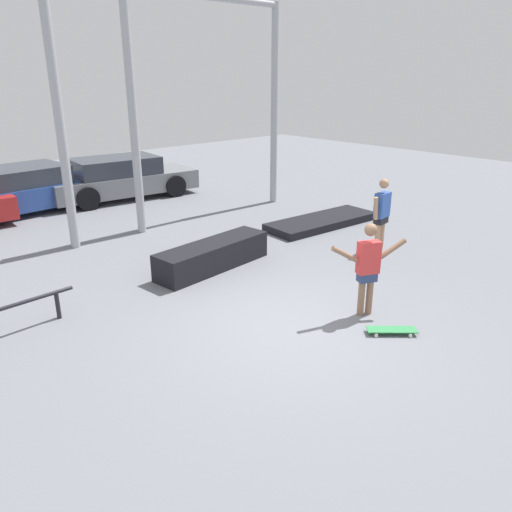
{
  "coord_description": "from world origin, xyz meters",
  "views": [
    {
      "loc": [
        -5.02,
        -4.66,
        3.7
      ],
      "look_at": [
        0.48,
        1.34,
        0.69
      ],
      "focal_mm": 35.0,
      "sensor_mm": 36.0,
      "label": 1
    }
  ],
  "objects_px": {
    "manual_pad": "(322,222)",
    "parked_car_grey": "(120,178)",
    "skateboard": "(392,330)",
    "parked_car_blue": "(24,190)",
    "bystander": "(382,212)",
    "grind_box": "(213,255)",
    "skateboarder": "(368,265)"
  },
  "relations": [
    {
      "from": "skateboarder",
      "to": "parked_car_grey",
      "type": "relative_size",
      "value": 0.33
    },
    {
      "from": "grind_box",
      "to": "parked_car_blue",
      "type": "height_order",
      "value": "parked_car_blue"
    },
    {
      "from": "grind_box",
      "to": "parked_car_blue",
      "type": "distance_m",
      "value": 7.15
    },
    {
      "from": "manual_pad",
      "to": "grind_box",
      "type": "bearing_deg",
      "value": -173.05
    },
    {
      "from": "parked_car_blue",
      "to": "parked_car_grey",
      "type": "xyz_separation_m",
      "value": [
        2.75,
        -0.42,
        0.01
      ]
    },
    {
      "from": "manual_pad",
      "to": "bystander",
      "type": "height_order",
      "value": "bystander"
    },
    {
      "from": "manual_pad",
      "to": "parked_car_blue",
      "type": "relative_size",
      "value": 0.67
    },
    {
      "from": "skateboarder",
      "to": "grind_box",
      "type": "xyz_separation_m",
      "value": [
        -0.55,
        3.27,
        -0.59
      ]
    },
    {
      "from": "skateboard",
      "to": "grind_box",
      "type": "relative_size",
      "value": 0.27
    },
    {
      "from": "skateboard",
      "to": "bystander",
      "type": "relative_size",
      "value": 0.44
    },
    {
      "from": "skateboard",
      "to": "parked_car_blue",
      "type": "height_order",
      "value": "parked_car_blue"
    },
    {
      "from": "parked_car_blue",
      "to": "parked_car_grey",
      "type": "bearing_deg",
      "value": -13.08
    },
    {
      "from": "manual_pad",
      "to": "bystander",
      "type": "bearing_deg",
      "value": -103.28
    },
    {
      "from": "skateboard",
      "to": "parked_car_blue",
      "type": "bearing_deg",
      "value": 140.89
    },
    {
      "from": "parked_car_blue",
      "to": "skateboarder",
      "type": "bearing_deg",
      "value": -84.69
    },
    {
      "from": "skateboard",
      "to": "bystander",
      "type": "height_order",
      "value": "bystander"
    },
    {
      "from": "bystander",
      "to": "skateboard",
      "type": "bearing_deg",
      "value": 30.84
    },
    {
      "from": "manual_pad",
      "to": "parked_car_blue",
      "type": "xyz_separation_m",
      "value": [
        -5.09,
        6.56,
        0.52
      ]
    },
    {
      "from": "grind_box",
      "to": "parked_car_grey",
      "type": "bearing_deg",
      "value": 76.76
    },
    {
      "from": "bystander",
      "to": "parked_car_grey",
      "type": "bearing_deg",
      "value": -83.78
    },
    {
      "from": "skateboarder",
      "to": "parked_car_grey",
      "type": "height_order",
      "value": "skateboarder"
    },
    {
      "from": "manual_pad",
      "to": "parked_car_grey",
      "type": "height_order",
      "value": "parked_car_grey"
    },
    {
      "from": "parked_car_grey",
      "to": "bystander",
      "type": "height_order",
      "value": "bystander"
    },
    {
      "from": "skateboard",
      "to": "manual_pad",
      "type": "height_order",
      "value": "manual_pad"
    },
    {
      "from": "skateboarder",
      "to": "parked_car_blue",
      "type": "xyz_separation_m",
      "value": [
        -1.75,
        10.31,
        -0.25
      ]
    },
    {
      "from": "manual_pad",
      "to": "parked_car_blue",
      "type": "height_order",
      "value": "parked_car_blue"
    },
    {
      "from": "parked_car_blue",
      "to": "bystander",
      "type": "xyz_separation_m",
      "value": [
        4.6,
        -8.63,
        0.25
      ]
    },
    {
      "from": "grind_box",
      "to": "parked_car_grey",
      "type": "xyz_separation_m",
      "value": [
        1.56,
        6.62,
        0.36
      ]
    },
    {
      "from": "parked_car_blue",
      "to": "grind_box",
      "type": "bearing_deg",
      "value": -84.69
    },
    {
      "from": "parked_car_grey",
      "to": "bystander",
      "type": "relative_size",
      "value": 2.94
    },
    {
      "from": "skateboarder",
      "to": "skateboard",
      "type": "xyz_separation_m",
      "value": [
        -0.23,
        -0.67,
        -0.8
      ]
    },
    {
      "from": "parked_car_blue",
      "to": "bystander",
      "type": "distance_m",
      "value": 9.78
    }
  ]
}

